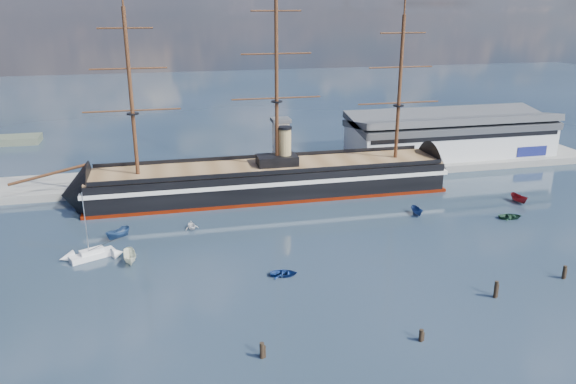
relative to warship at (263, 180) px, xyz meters
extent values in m
plane|color=#162633|center=(4.62, -20.00, -4.04)|extent=(600.00, 600.00, 0.00)
cube|color=slate|center=(14.62, 16.00, -4.04)|extent=(180.00, 18.00, 2.00)
cube|color=#B7BABC|center=(62.62, 20.00, 2.96)|extent=(62.00, 20.00, 10.00)
cube|color=#3F4247|center=(62.62, 20.00, 8.56)|extent=(63.00, 21.00, 2.00)
cube|color=silver|center=(7.62, 13.00, 4.96)|extent=(4.00, 4.00, 14.00)
cube|color=#3F4247|center=(7.62, 13.00, 12.46)|extent=(5.00, 5.00, 1.00)
cube|color=black|center=(1.73, 0.00, -0.04)|extent=(88.08, 16.45, 7.00)
cube|color=silver|center=(1.73, 0.00, 1.16)|extent=(90.08, 16.70, 1.00)
cube|color=#530F01|center=(1.73, 0.00, -3.69)|extent=(90.08, 16.66, 0.90)
cone|color=black|center=(-44.77, 0.00, -0.34)|extent=(14.08, 15.75, 15.68)
cone|color=black|center=(48.23, 0.00, -0.34)|extent=(11.08, 15.74, 15.68)
cube|color=brown|center=(1.73, 0.00, 3.56)|extent=(88.07, 15.17, 0.40)
cube|color=black|center=(3.73, 0.00, 4.96)|extent=(10.03, 6.05, 2.50)
cylinder|color=tan|center=(5.73, 0.00, 8.46)|extent=(3.20, 3.20, 9.00)
cylinder|color=#381E0F|center=(-50.27, 0.00, 4.96)|extent=(17.76, 0.79, 4.43)
cylinder|color=#381E0F|center=(-30.27, 0.00, 22.76)|extent=(0.90, 0.90, 38.00)
cylinder|color=#381E0F|center=(3.73, 0.00, 24.76)|extent=(0.90, 0.90, 42.00)
cylinder|color=#381E0F|center=(35.73, 0.00, 21.76)|extent=(0.90, 0.90, 36.00)
cube|color=silver|center=(-38.86, -29.11, -3.48)|extent=(8.63, 5.70, 1.12)
cube|color=silver|center=(-38.86, -29.11, -2.59)|extent=(4.80, 3.47, 0.89)
cylinder|color=#B2B2B7|center=(-39.42, -29.11, 3.21)|extent=(0.18, 0.18, 12.27)
imported|color=white|center=(-31.72, -32.99, -4.04)|extent=(7.26, 3.27, 2.82)
imported|color=navy|center=(-4.79, -44.69, -4.04)|extent=(1.81, 3.25, 1.43)
imported|color=navy|center=(32.00, -21.95, -4.04)|extent=(5.55, 2.13, 2.20)
imported|color=white|center=(-19.29, -18.78, -4.04)|extent=(6.00, 3.87, 2.03)
imported|color=#1C3F2B|center=(51.67, -29.02, -4.04)|extent=(1.81, 3.45, 1.53)
imported|color=maroon|center=(60.06, -19.92, -4.04)|extent=(6.45, 2.93, 2.50)
imported|color=navy|center=(-34.48, -20.63, -4.04)|extent=(6.33, 6.73, 2.71)
cylinder|color=black|center=(-13.19, -67.98, -4.04)|extent=(0.64, 0.64, 3.09)
cylinder|color=black|center=(9.96, -69.26, -4.04)|extent=(0.64, 0.64, 2.57)
cylinder|color=black|center=(27.63, -60.45, -4.04)|extent=(0.64, 0.64, 3.71)
cylinder|color=black|center=(43.34, -57.19, -4.04)|extent=(0.64, 0.64, 3.20)
camera|label=1|loc=(-24.88, -133.01, 42.36)|focal=35.00mm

